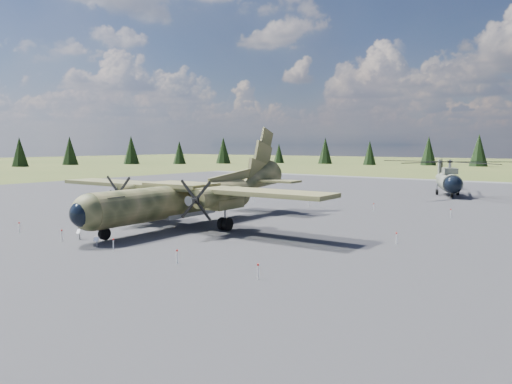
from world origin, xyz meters
The scene contains 8 objects.
ground centered at (0.00, 0.00, 0.00)m, with size 500.00×500.00×0.00m, color brown.
apron centered at (0.00, 10.00, 0.00)m, with size 120.00×120.00×0.04m, color slate.
transport_plane centered at (-1.63, -2.35, 2.74)m, with size 28.90×26.30×9.55m.
helicopter_near centered at (9.99, 37.39, 3.49)m, with size 25.32×25.32×4.92m.
info_placard_left centered at (-3.63, -12.30, 0.50)m, with size 0.49×0.24×0.74m.
info_placard_right centered at (0.00, -13.40, 0.48)m, with size 0.47×0.21×0.72m.
barrier_fence centered at (-0.46, -0.08, 0.51)m, with size 33.12×29.62×0.85m.
treeline centered at (-0.21, 1.21, 4.83)m, with size 294.89×306.40×10.99m.
Camera 1 is at (29.20, -34.45, 7.12)m, focal length 35.00 mm.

